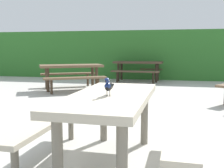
{
  "coord_description": "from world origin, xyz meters",
  "views": [
    {
      "loc": [
        0.29,
        -2.76,
        1.19
      ],
      "look_at": [
        -0.31,
        -0.07,
        0.84
      ],
      "focal_mm": 44.05,
      "sensor_mm": 36.0,
      "label": 1
    }
  ],
  "objects_px": {
    "picnic_table_foreground": "(110,112)",
    "picnic_table_far_centre": "(138,66)",
    "picnic_table_mid_right": "(71,71)",
    "bird_grackle": "(108,86)"
  },
  "relations": [
    {
      "from": "picnic_table_foreground",
      "to": "picnic_table_far_centre",
      "type": "bearing_deg",
      "value": 95.21
    },
    {
      "from": "picnic_table_mid_right",
      "to": "picnic_table_foreground",
      "type": "bearing_deg",
      "value": -64.71
    },
    {
      "from": "picnic_table_far_centre",
      "to": "picnic_table_mid_right",
      "type": "bearing_deg",
      "value": -122.02
    },
    {
      "from": "picnic_table_far_centre",
      "to": "bird_grackle",
      "type": "bearing_deg",
      "value": -84.78
    },
    {
      "from": "bird_grackle",
      "to": "picnic_table_mid_right",
      "type": "distance_m",
      "value": 5.62
    },
    {
      "from": "bird_grackle",
      "to": "picnic_table_far_centre",
      "type": "distance_m",
      "value": 7.76
    },
    {
      "from": "picnic_table_mid_right",
      "to": "picnic_table_far_centre",
      "type": "distance_m",
      "value": 3.1
    },
    {
      "from": "picnic_table_foreground",
      "to": "picnic_table_mid_right",
      "type": "distance_m",
      "value": 5.47
    },
    {
      "from": "bird_grackle",
      "to": "picnic_table_far_centre",
      "type": "bearing_deg",
      "value": 95.22
    },
    {
      "from": "bird_grackle",
      "to": "picnic_table_mid_right",
      "type": "xyz_separation_m",
      "value": [
        -2.35,
        5.09,
        -0.29
      ]
    }
  ]
}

